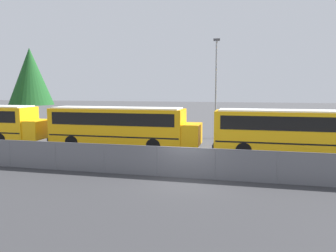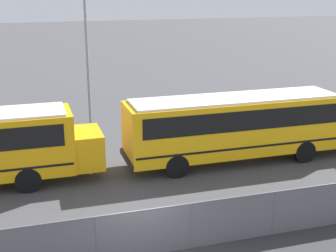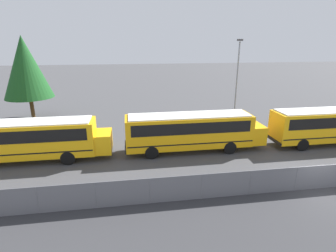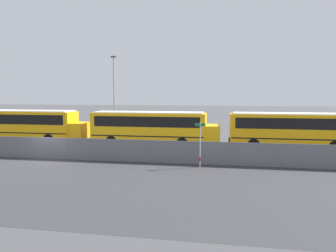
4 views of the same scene
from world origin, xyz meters
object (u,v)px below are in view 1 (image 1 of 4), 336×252
object	(u,v)px
school_bus_3	(298,129)
tree_0	(30,77)
school_bus_2	(120,124)
light_pole	(216,85)

from	to	relation	value
school_bus_3	tree_0	xyz separation A→B (m)	(-29.59, 12.65, 4.23)
school_bus_2	light_pole	xyz separation A→B (m)	(6.74, 7.18, 3.07)
school_bus_2	tree_0	distance (m)	21.15
light_pole	tree_0	xyz separation A→B (m)	(-23.40, 5.15, 1.16)
school_bus_2	light_pole	size ratio (longest dim) A/B	1.29
school_bus_3	tree_0	bearing A→B (deg)	156.85
school_bus_2	school_bus_3	xyz separation A→B (m)	(12.93, -0.32, 0.00)
school_bus_3	tree_0	size ratio (longest dim) A/B	1.23
school_bus_3	tree_0	distance (m)	32.46
school_bus_2	tree_0	bearing A→B (deg)	143.49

